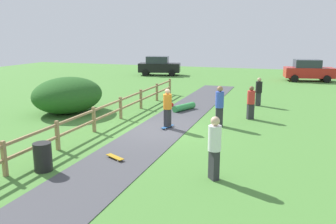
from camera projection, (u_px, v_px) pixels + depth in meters
ground_plane at (161, 129)px, 15.65m from camera, size 60.00×60.00×0.00m
asphalt_path at (161, 129)px, 15.65m from camera, size 2.40×28.00×0.02m
wooden_fence at (108, 111)px, 16.33m from camera, size 0.12×18.12×1.10m
bush_large at (68, 95)px, 18.86m from camera, size 3.45×4.14×1.91m
trash_bin at (43, 157)px, 10.86m from camera, size 0.56×0.56×0.90m
skater_riding at (168, 106)px, 15.59m from camera, size 0.47×0.82×1.79m
skater_fallen at (183, 107)px, 19.50m from camera, size 1.47×1.63×0.36m
skateboard_loose at (115, 157)px, 11.90m from camera, size 0.80×0.55×0.08m
bystander_white at (214, 145)px, 10.08m from camera, size 0.54×0.54×1.89m
bystander_red at (251, 101)px, 17.36m from camera, size 0.53×0.53×1.66m
bystander_blue at (220, 104)px, 16.01m from camera, size 0.48×0.48×1.87m
bystander_black at (259, 90)px, 20.62m from camera, size 0.48×0.48×1.67m
parked_car_red at (308, 70)px, 31.45m from camera, size 4.43×2.56×1.92m
parked_car_black at (159, 66)px, 35.98m from camera, size 4.47×2.70×1.92m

